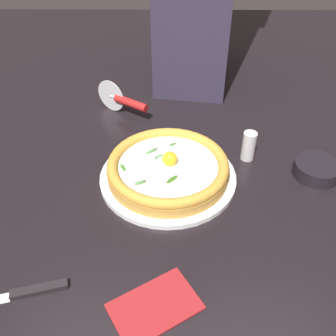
% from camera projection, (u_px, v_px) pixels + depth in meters
% --- Properties ---
extents(ground_plane, '(2.40, 2.40, 0.03)m').
position_uv_depth(ground_plane, '(190.00, 190.00, 0.86)').
color(ground_plane, black).
rests_on(ground_plane, ground).
extents(pizza_plate, '(0.30, 0.30, 0.01)m').
position_uv_depth(pizza_plate, '(168.00, 177.00, 0.86)').
color(pizza_plate, white).
rests_on(pizza_plate, ground).
extents(pizza, '(0.27, 0.27, 0.06)m').
position_uv_depth(pizza, '(168.00, 168.00, 0.84)').
color(pizza, gold).
rests_on(pizza, pizza_plate).
extents(side_bowl, '(0.10, 0.10, 0.03)m').
position_uv_depth(side_bowl, '(317.00, 169.00, 0.86)').
color(side_bowl, black).
rests_on(side_bowl, ground).
extents(pizza_cutter, '(0.15, 0.10, 0.09)m').
position_uv_depth(pizza_cutter, '(124.00, 101.00, 1.04)').
color(pizza_cutter, silver).
rests_on(pizza_cutter, ground).
extents(table_knife, '(0.24, 0.08, 0.01)m').
position_uv_depth(table_knife, '(16.00, 295.00, 0.64)').
color(table_knife, silver).
rests_on(table_knife, ground).
extents(folded_napkin, '(0.17, 0.15, 0.01)m').
position_uv_depth(folded_napkin, '(155.00, 306.00, 0.62)').
color(folded_napkin, maroon).
rests_on(folded_napkin, ground).
extents(pepper_shaker, '(0.03, 0.03, 0.07)m').
position_uv_depth(pepper_shaker, '(249.00, 146.00, 0.90)').
color(pepper_shaker, silver).
rests_on(pepper_shaker, ground).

